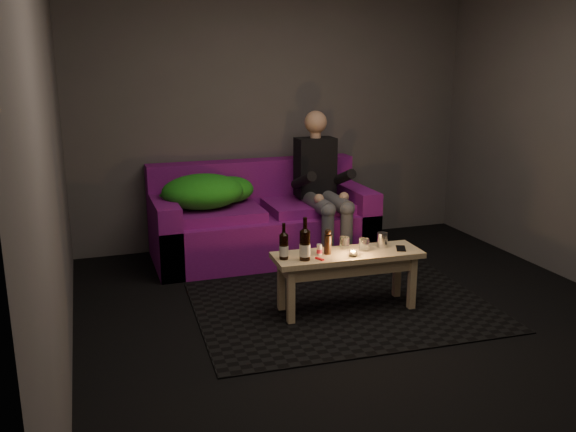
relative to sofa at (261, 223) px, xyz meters
name	(u,v)px	position (x,y,z in m)	size (l,w,h in m)	color
floor	(375,328)	(0.29, -1.82, -0.32)	(4.50, 4.50, 0.00)	black
room	(353,85)	(0.29, -1.35, 1.33)	(4.50, 4.50, 4.50)	silver
rug	(343,306)	(0.23, -1.42, -0.31)	(2.20, 1.60, 0.01)	black
sofa	(261,223)	(0.00, 0.00, 0.00)	(2.02, 0.91, 0.87)	#6E1078
green_blanket	(207,192)	(-0.51, -0.01, 0.34)	(0.89, 0.61, 0.30)	#218117
person	(321,183)	(0.54, -0.16, 0.39)	(0.36, 0.84, 1.35)	black
coffee_table	(347,263)	(0.23, -1.47, 0.05)	(1.11, 0.40, 0.45)	tan
beer_bottle_a	(284,246)	(-0.26, -1.46, 0.23)	(0.07, 0.07, 0.26)	black
beer_bottle_b	(305,244)	(-0.12, -1.52, 0.25)	(0.08, 0.08, 0.31)	black
salt_shaker	(319,250)	(0.01, -1.45, 0.17)	(0.04, 0.04, 0.08)	silver
pepper_mill	(328,245)	(0.08, -1.45, 0.20)	(0.05, 0.05, 0.14)	black
tumbler_back	(345,243)	(0.25, -1.37, 0.18)	(0.07, 0.07, 0.09)	white
tealight	(353,253)	(0.24, -1.55, 0.16)	(0.06, 0.06, 0.04)	white
tumbler_front	(364,245)	(0.36, -1.47, 0.18)	(0.07, 0.07, 0.09)	white
steel_cup	(382,240)	(0.53, -1.42, 0.19)	(0.08, 0.08, 0.11)	silver
smartphone	(401,248)	(0.64, -1.51, 0.14)	(0.07, 0.14, 0.01)	black
red_lighter	(320,259)	(-0.02, -1.55, 0.14)	(0.02, 0.07, 0.01)	red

